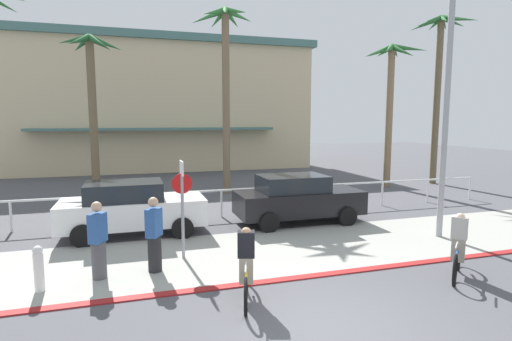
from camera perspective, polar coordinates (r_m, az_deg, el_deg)
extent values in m
plane|color=#4C4C51|center=(16.65, -5.98, -5.35)|extent=(80.00, 80.00, 0.00)
cube|color=#9E9E93|center=(11.21, -0.14, -11.48)|extent=(44.00, 4.00, 0.02)
cube|color=maroon|center=(9.43, 3.53, -15.15)|extent=(44.00, 0.24, 0.03)
cube|color=beige|center=(32.19, -14.32, 8.42)|extent=(22.50, 8.35, 8.87)
cube|color=#47706B|center=(32.65, -14.59, 16.67)|extent=(23.10, 8.95, 0.50)
cube|color=#47706B|center=(27.52, -13.75, 5.71)|extent=(15.75, 1.20, 0.16)
cylinder|color=white|center=(15.02, -4.92, -2.82)|extent=(23.07, 0.08, 0.08)
cylinder|color=white|center=(15.28, -31.32, -5.59)|extent=(0.08, 0.08, 1.00)
cylinder|color=white|center=(14.87, -22.64, -5.41)|extent=(0.08, 0.08, 1.00)
cylinder|color=white|center=(14.81, -13.70, -5.11)|extent=(0.08, 0.08, 1.00)
cylinder|color=white|center=(15.11, -4.90, -4.69)|extent=(0.08, 0.08, 1.00)
cylinder|color=white|center=(15.74, 3.36, -4.19)|extent=(0.08, 0.08, 1.00)
cylinder|color=white|center=(16.68, 10.82, -3.67)|extent=(0.08, 0.08, 1.00)
cylinder|color=white|center=(17.86, 17.39, -3.15)|extent=(0.08, 0.08, 1.00)
cylinder|color=white|center=(19.25, 23.08, -2.68)|extent=(0.08, 0.08, 1.00)
cylinder|color=white|center=(20.80, 27.95, -2.24)|extent=(0.08, 0.08, 1.00)
cylinder|color=gray|center=(10.63, -10.31, -6.53)|extent=(0.08, 0.08, 2.20)
cube|color=white|center=(10.40, -10.47, 0.34)|extent=(0.04, 0.56, 0.36)
cylinder|color=red|center=(10.46, -10.42, -1.84)|extent=(0.52, 0.03, 0.52)
cylinder|color=white|center=(9.81, -28.32, -12.57)|extent=(0.20, 0.20, 0.85)
sphere|color=white|center=(9.66, -28.49, -9.91)|extent=(0.20, 0.20, 0.20)
cylinder|color=#9EA0A5|center=(13.38, 25.23, 7.15)|extent=(0.18, 0.18, 7.50)
cylinder|color=brown|center=(19.69, -22.00, 6.64)|extent=(0.36, 0.36, 7.19)
cone|color=#235B2D|center=(19.93, -20.46, 16.41)|extent=(1.45, 0.32, 0.79)
cone|color=#235B2D|center=(20.66, -21.11, 16.32)|extent=(1.12, 1.62, 0.60)
cone|color=#235B2D|center=(20.67, -23.40, 16.02)|extent=(1.09, 1.57, 0.73)
cone|color=#235B2D|center=(20.05, -24.35, 16.42)|extent=(1.34, 0.32, 0.62)
cone|color=#235B2D|center=(19.39, -23.73, 16.44)|extent=(1.05, 1.50, 0.85)
cone|color=#235B2D|center=(19.35, -21.55, 16.61)|extent=(1.04, 1.47, 0.82)
cylinder|color=#756047|center=(19.77, -4.25, 9.34)|extent=(0.36, 0.36, 8.71)
cone|color=#387F3D|center=(20.50, -2.46, 20.95)|extent=(1.41, 0.32, 0.75)
cone|color=#387F3D|center=(21.01, -3.40, 20.54)|extent=(1.25, 1.46, 0.80)
cone|color=#387F3D|center=(21.08, -5.40, 20.49)|extent=(0.70, 1.78, 0.79)
cone|color=#387F3D|center=(20.54, -6.79, 20.74)|extent=(1.73, 1.06, 0.85)
cone|color=#387F3D|center=(19.98, -5.89, 21.36)|extent=(1.37, 0.88, 0.71)
cone|color=#387F3D|center=(19.70, -4.37, 21.53)|extent=(0.63, 1.47, 0.74)
cone|color=#387F3D|center=(20.00, -2.87, 21.55)|extent=(1.07, 1.22, 0.59)
cylinder|color=#846B4C|center=(22.76, 18.29, 7.03)|extent=(0.36, 0.36, 7.38)
cone|color=#2D6B33|center=(23.44, 20.06, 15.50)|extent=(1.47, 0.32, 0.72)
cone|color=#2D6B33|center=(23.98, 19.03, 15.52)|extent=(1.60, 1.60, 0.59)
cone|color=#2D6B33|center=(23.60, 17.65, 15.68)|extent=(0.32, 1.42, 0.61)
cone|color=#2D6B33|center=(23.17, 16.85, 15.73)|extent=(1.29, 1.29, 0.72)
cone|color=#2D6B33|center=(22.65, 17.17, 15.76)|extent=(1.49, 0.32, 0.84)
cone|color=#2D6B33|center=(22.26, 18.28, 15.95)|extent=(1.42, 1.42, 0.79)
cone|color=#2D6B33|center=(22.49, 19.67, 15.74)|extent=(0.32, 1.47, 0.83)
cone|color=#2D6B33|center=(22.92, 20.84, 15.79)|extent=(1.48, 1.48, 0.64)
cylinder|color=brown|center=(24.97, 24.16, 8.75)|extent=(0.36, 0.36, 9.12)
cone|color=#2D6B33|center=(26.03, 26.06, 18.30)|extent=(1.66, 0.32, 0.67)
cone|color=#2D6B33|center=(26.43, 25.01, 18.25)|extent=(1.68, 1.48, 0.60)
cone|color=#2D6B33|center=(26.05, 23.92, 18.36)|extent=(0.55, 1.40, 0.70)
cone|color=#2D6B33|center=(25.79, 22.80, 18.49)|extent=(1.17, 1.70, 0.74)
cone|color=#2D6B33|center=(25.29, 23.23, 18.69)|extent=(1.43, 0.78, 0.74)
cone|color=#2D6B33|center=(24.89, 23.84, 18.93)|extent=(1.57, 0.83, 0.70)
cone|color=#2D6B33|center=(24.86, 25.01, 18.80)|extent=(1.00, 1.42, 0.76)
cone|color=#2D6B33|center=(25.00, 26.27, 18.65)|extent=(0.62, 1.79, 0.77)
cone|color=#2D6B33|center=(25.55, 26.84, 18.55)|extent=(1.64, 1.45, 0.61)
cube|color=white|center=(13.29, -16.91, -5.60)|extent=(4.40, 1.80, 0.80)
cube|color=#1E2328|center=(13.16, -18.10, -2.75)|extent=(2.29, 1.58, 0.56)
cylinder|color=black|center=(14.32, -11.19, -6.16)|extent=(0.66, 0.22, 0.66)
cylinder|color=black|center=(12.59, -10.34, -7.99)|extent=(0.66, 0.22, 0.66)
cylinder|color=black|center=(14.33, -22.54, -6.57)|extent=(0.66, 0.22, 0.66)
cylinder|color=black|center=(12.60, -23.31, -8.46)|extent=(0.66, 0.22, 0.66)
cube|color=black|center=(14.27, 6.07, -4.46)|extent=(4.40, 1.80, 0.80)
cube|color=#1E2328|center=(14.06, 5.17, -1.81)|extent=(2.29, 1.58, 0.56)
cylinder|color=black|center=(15.74, 9.50, -4.92)|extent=(0.66, 0.22, 0.66)
cylinder|color=black|center=(14.19, 12.76, -6.32)|extent=(0.66, 0.22, 0.66)
cylinder|color=black|center=(14.72, -0.41, -5.66)|extent=(0.66, 0.22, 0.66)
cylinder|color=black|center=(13.05, 1.87, -7.33)|extent=(0.66, 0.22, 0.66)
torus|color=black|center=(10.07, 26.28, -12.52)|extent=(0.57, 0.53, 0.72)
torus|color=black|center=(11.11, 26.73, -10.71)|extent=(0.57, 0.53, 0.72)
cylinder|color=#2851A8|center=(10.75, 26.65, -10.46)|extent=(0.54, 0.50, 0.35)
cylinder|color=#2851A8|center=(10.21, 26.48, -10.55)|extent=(0.32, 0.29, 0.07)
cylinder|color=#2851A8|center=(10.64, 26.63, -10.24)|extent=(0.05, 0.05, 0.44)
cylinder|color=silver|center=(9.95, 26.48, -9.43)|extent=(0.39, 0.36, 0.04)
cube|color=gray|center=(10.62, 26.65, -9.93)|extent=(0.43, 0.42, 0.52)
cube|color=#B7B2A8|center=(10.49, 26.81, -7.21)|extent=(0.42, 0.43, 0.52)
sphere|color=beige|center=(10.44, 26.88, -5.99)|extent=(0.22, 0.22, 0.22)
torus|color=black|center=(7.85, -1.46, -17.39)|extent=(0.26, 0.71, 0.72)
torus|color=black|center=(8.87, -1.34, -14.44)|extent=(0.26, 0.71, 0.72)
cylinder|color=gold|center=(8.50, -1.37, -14.33)|extent=(0.24, 0.68, 0.35)
cylinder|color=gold|center=(7.96, -1.44, -14.77)|extent=(0.16, 0.38, 0.07)
cylinder|color=gold|center=(8.39, -1.39, -14.12)|extent=(0.05, 0.05, 0.44)
cylinder|color=silver|center=(7.69, -1.47, -13.50)|extent=(0.18, 0.49, 0.04)
cube|color=gray|center=(8.36, -1.39, -13.74)|extent=(0.36, 0.39, 0.52)
cube|color=black|center=(8.19, -1.40, -10.34)|extent=(0.40, 0.35, 0.52)
sphere|color=#9E7556|center=(8.13, -1.40, -8.79)|extent=(0.22, 0.22, 0.22)
cylinder|color=#232326|center=(10.04, -14.10, -11.40)|extent=(0.44, 0.44, 0.87)
cube|color=#2D5699|center=(9.83, -14.24, -7.13)|extent=(0.43, 0.48, 0.67)
sphere|color=#D6A884|center=(9.72, -14.32, -4.36)|extent=(0.24, 0.24, 0.24)
cylinder|color=#4C4C51|center=(10.01, -21.28, -11.77)|extent=(0.43, 0.43, 0.86)
cube|color=#2D5699|center=(9.79, -21.48, -7.54)|extent=(0.42, 0.48, 0.66)
sphere|color=#D6A884|center=(9.69, -21.61, -4.80)|extent=(0.24, 0.24, 0.24)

